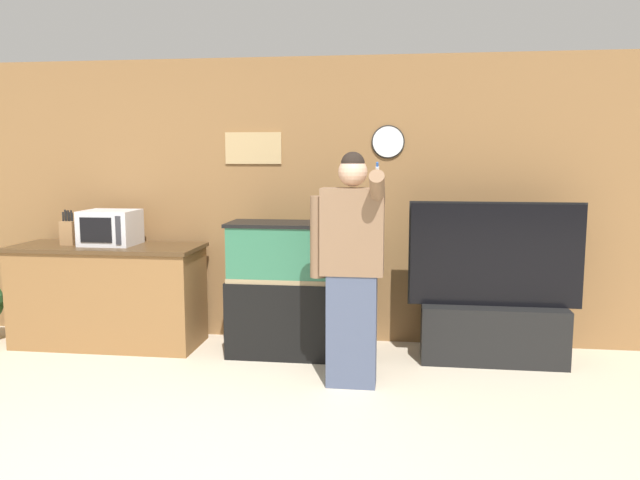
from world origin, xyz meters
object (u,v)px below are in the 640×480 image
Objects in this scene: person_standing at (351,266)px; tv_on_stand at (493,316)px; aquarium_on_stand at (297,289)px; microwave at (110,228)px; counter_island at (109,295)px; knife_block at (68,232)px.

tv_on_stand is at bearing 31.43° from person_standing.
aquarium_on_stand is 0.67× the size of person_standing.
microwave is at bearing 160.93° from person_standing.
person_standing is (2.24, -0.78, -0.16)m from microwave.
tv_on_stand reaches higher than aquarium_on_stand.
aquarium_on_stand reaches higher than counter_island.
microwave is 2.38m from person_standing.
microwave is 3.45m from tv_on_stand.
knife_block is 0.22× the size of tv_on_stand.
counter_island is at bearing -116.62° from microwave.
knife_block is at bearing -169.86° from microwave.
knife_block is (-0.35, -0.02, 0.57)m from counter_island.
counter_island is 1.20× the size of tv_on_stand.
tv_on_stand is (3.75, -0.02, -0.64)m from knife_block.
tv_on_stand reaches higher than microwave.
person_standing reaches higher than tv_on_stand.
microwave is 0.33× the size of tv_on_stand.
counter_island is at bearing 179.38° from tv_on_stand.
person_standing is at bearing -15.18° from knife_block.
person_standing is at bearing -148.57° from tv_on_stand.
aquarium_on_stand is 0.83× the size of tv_on_stand.
aquarium_on_stand is (1.73, -0.11, -0.49)m from microwave.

